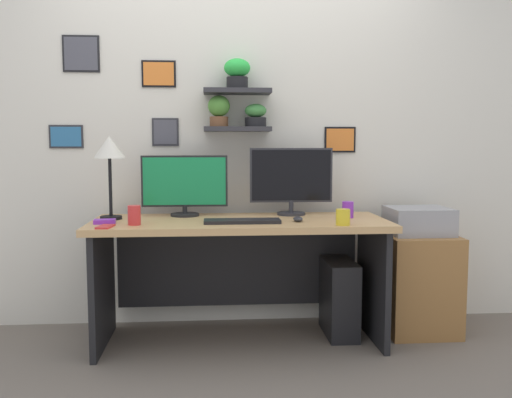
{
  "coord_description": "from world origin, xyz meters",
  "views": [
    {
      "loc": [
        -0.16,
        -3.28,
        1.2
      ],
      "look_at": [
        0.1,
        0.05,
        0.87
      ],
      "focal_mm": 38.8,
      "sensor_mm": 36.0,
      "label": 1
    }
  ],
  "objects_px": {
    "scissors_tray": "(105,221)",
    "water_cup": "(134,215)",
    "monitor_left": "(185,185)",
    "cell_phone": "(105,227)",
    "drawer_cabinet": "(417,282)",
    "printer": "(418,221)",
    "computer_tower_right": "(339,298)",
    "keyboard": "(242,221)",
    "desk": "(240,252)",
    "monitor_right": "(291,179)",
    "pen_cup": "(348,210)",
    "coffee_mug": "(343,217)",
    "computer_mouse": "(298,219)",
    "desk_lamp": "(109,153)"
  },
  "relations": [
    {
      "from": "coffee_mug",
      "to": "computer_tower_right",
      "type": "bearing_deg",
      "value": 79.16
    },
    {
      "from": "water_cup",
      "to": "desk_lamp",
      "type": "bearing_deg",
      "value": 125.09
    },
    {
      "from": "cell_phone",
      "to": "monitor_left",
      "type": "bearing_deg",
      "value": 56.59
    },
    {
      "from": "computer_tower_right",
      "to": "drawer_cabinet",
      "type": "bearing_deg",
      "value": 5.65
    },
    {
      "from": "water_cup",
      "to": "pen_cup",
      "type": "bearing_deg",
      "value": 9.48
    },
    {
      "from": "monitor_right",
      "to": "drawer_cabinet",
      "type": "relative_size",
      "value": 0.84
    },
    {
      "from": "monitor_left",
      "to": "monitor_right",
      "type": "relative_size",
      "value": 1.02
    },
    {
      "from": "keyboard",
      "to": "coffee_mug",
      "type": "relative_size",
      "value": 4.89
    },
    {
      "from": "printer",
      "to": "computer_tower_right",
      "type": "bearing_deg",
      "value": -174.35
    },
    {
      "from": "scissors_tray",
      "to": "printer",
      "type": "height_order",
      "value": "printer"
    },
    {
      "from": "monitor_right",
      "to": "cell_phone",
      "type": "xyz_separation_m",
      "value": [
        -1.08,
        -0.47,
        -0.22
      ]
    },
    {
      "from": "water_cup",
      "to": "keyboard",
      "type": "bearing_deg",
      "value": 3.36
    },
    {
      "from": "scissors_tray",
      "to": "desk_lamp",
      "type": "bearing_deg",
      "value": 88.69
    },
    {
      "from": "water_cup",
      "to": "drawer_cabinet",
      "type": "height_order",
      "value": "water_cup"
    },
    {
      "from": "water_cup",
      "to": "drawer_cabinet",
      "type": "distance_m",
      "value": 1.84
    },
    {
      "from": "coffee_mug",
      "to": "scissors_tray",
      "type": "xyz_separation_m",
      "value": [
        -1.34,
        0.16,
        -0.03
      ]
    },
    {
      "from": "computer_mouse",
      "to": "coffee_mug",
      "type": "height_order",
      "value": "coffee_mug"
    },
    {
      "from": "desk",
      "to": "keyboard",
      "type": "distance_m",
      "value": 0.28
    },
    {
      "from": "coffee_mug",
      "to": "computer_tower_right",
      "type": "xyz_separation_m",
      "value": [
        0.06,
        0.34,
        -0.56
      ]
    },
    {
      "from": "monitor_left",
      "to": "cell_phone",
      "type": "xyz_separation_m",
      "value": [
        -0.41,
        -0.47,
        -0.19
      ]
    },
    {
      "from": "keyboard",
      "to": "water_cup",
      "type": "relative_size",
      "value": 4.0
    },
    {
      "from": "monitor_left",
      "to": "computer_tower_right",
      "type": "relative_size",
      "value": 1.14
    },
    {
      "from": "keyboard",
      "to": "computer_mouse",
      "type": "height_order",
      "value": "computer_mouse"
    },
    {
      "from": "desk_lamp",
      "to": "pen_cup",
      "type": "relative_size",
      "value": 5.01
    },
    {
      "from": "computer_tower_right",
      "to": "desk",
      "type": "bearing_deg",
      "value": -178.33
    },
    {
      "from": "water_cup",
      "to": "computer_tower_right",
      "type": "relative_size",
      "value": 0.23
    },
    {
      "from": "cell_phone",
      "to": "printer",
      "type": "bearing_deg",
      "value": 18.92
    },
    {
      "from": "desk",
      "to": "coffee_mug",
      "type": "height_order",
      "value": "coffee_mug"
    },
    {
      "from": "coffee_mug",
      "to": "drawer_cabinet",
      "type": "height_order",
      "value": "coffee_mug"
    },
    {
      "from": "scissors_tray",
      "to": "water_cup",
      "type": "height_order",
      "value": "water_cup"
    },
    {
      "from": "computer_mouse",
      "to": "printer",
      "type": "xyz_separation_m",
      "value": [
        0.81,
        0.23,
        -0.05
      ]
    },
    {
      "from": "monitor_right",
      "to": "cell_phone",
      "type": "relative_size",
      "value": 3.78
    },
    {
      "from": "coffee_mug",
      "to": "printer",
      "type": "relative_size",
      "value": 0.24
    },
    {
      "from": "desk",
      "to": "monitor_left",
      "type": "bearing_deg",
      "value": 154.64
    },
    {
      "from": "monitor_left",
      "to": "keyboard",
      "type": "distance_m",
      "value": 0.52
    },
    {
      "from": "monitor_left",
      "to": "keyboard",
      "type": "bearing_deg",
      "value": -45.15
    },
    {
      "from": "monitor_right",
      "to": "drawer_cabinet",
      "type": "bearing_deg",
      "value": -6.4
    },
    {
      "from": "keyboard",
      "to": "pen_cup",
      "type": "distance_m",
      "value": 0.69
    },
    {
      "from": "cell_phone",
      "to": "water_cup",
      "type": "height_order",
      "value": "water_cup"
    },
    {
      "from": "drawer_cabinet",
      "to": "desk",
      "type": "bearing_deg",
      "value": -176.52
    },
    {
      "from": "printer",
      "to": "cell_phone",
      "type": "bearing_deg",
      "value": -168.75
    },
    {
      "from": "desk",
      "to": "water_cup",
      "type": "height_order",
      "value": "water_cup"
    },
    {
      "from": "desk_lamp",
      "to": "coffee_mug",
      "type": "relative_size",
      "value": 5.57
    },
    {
      "from": "monitor_right",
      "to": "water_cup",
      "type": "bearing_deg",
      "value": -157.88
    },
    {
      "from": "desk_lamp",
      "to": "drawer_cabinet",
      "type": "bearing_deg",
      "value": 1.35
    },
    {
      "from": "computer_mouse",
      "to": "scissors_tray",
      "type": "height_order",
      "value": "computer_mouse"
    },
    {
      "from": "scissors_tray",
      "to": "computer_tower_right",
      "type": "xyz_separation_m",
      "value": [
        1.41,
        0.17,
        -0.52
      ]
    },
    {
      "from": "printer",
      "to": "computer_tower_right",
      "type": "xyz_separation_m",
      "value": [
        -0.52,
        -0.05,
        -0.48
      ]
    },
    {
      "from": "coffee_mug",
      "to": "computer_tower_right",
      "type": "distance_m",
      "value": 0.65
    },
    {
      "from": "monitor_right",
      "to": "cell_phone",
      "type": "height_order",
      "value": "monitor_right"
    }
  ]
}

